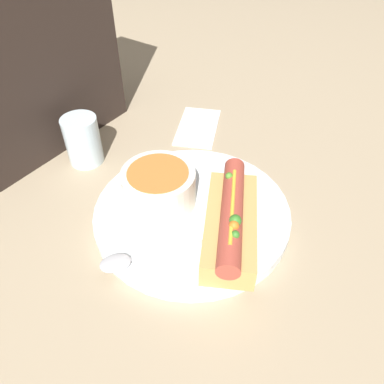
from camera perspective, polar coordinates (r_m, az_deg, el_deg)
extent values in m
plane|color=tan|center=(0.57, 0.00, -3.86)|extent=(4.00, 4.00, 0.00)
cylinder|color=white|center=(0.56, 0.00, -3.21)|extent=(0.29, 0.29, 0.02)
cube|color=tan|center=(0.51, 5.86, -5.13)|extent=(0.19, 0.14, 0.04)
cylinder|color=#B24738|center=(0.49, 6.08, -3.01)|extent=(0.18, 0.11, 0.03)
sphere|color=#387A28|center=(0.45, 6.60, -6.48)|extent=(0.01, 0.01, 0.01)
sphere|color=#387A28|center=(0.46, 6.61, -4.35)|extent=(0.02, 0.02, 0.02)
sphere|color=#518C2D|center=(0.52, 5.66, 2.45)|extent=(0.01, 0.01, 0.01)
sphere|color=orange|center=(0.46, 6.40, -5.10)|extent=(0.01, 0.01, 0.01)
cylinder|color=gold|center=(0.48, 6.20, -1.86)|extent=(0.12, 0.07, 0.01)
cylinder|color=silver|center=(0.55, -5.06, 0.65)|extent=(0.11, 0.11, 0.06)
cylinder|color=#C67533|center=(0.53, -5.21, 2.50)|extent=(0.09, 0.09, 0.01)
cube|color=#B7B7BC|center=(0.50, -2.51, -8.74)|extent=(0.10, 0.08, 0.00)
ellipsoid|color=#B7B7BC|center=(0.50, -11.59, -10.56)|extent=(0.05, 0.05, 0.01)
cylinder|color=silver|center=(0.68, -16.29, 7.57)|extent=(0.06, 0.06, 0.09)
cube|color=white|center=(0.76, 0.88, 9.99)|extent=(0.16, 0.13, 0.01)
cube|color=#2D231E|center=(0.71, -24.91, 19.86)|extent=(0.31, 0.14, 0.36)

